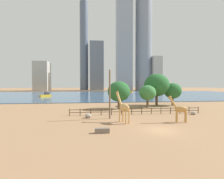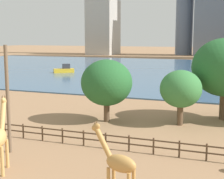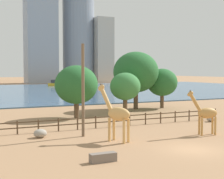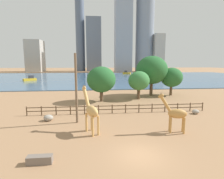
{
  "view_description": "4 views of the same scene",
  "coord_description": "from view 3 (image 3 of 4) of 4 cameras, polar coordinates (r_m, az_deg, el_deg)",
  "views": [
    {
      "loc": [
        -8.81,
        -21.42,
        5.92
      ],
      "look_at": [
        -2.33,
        34.02,
        4.26
      ],
      "focal_mm": 28.0,
      "sensor_mm": 36.0,
      "label": 1
    },
    {
      "loc": [
        11.06,
        -13.03,
        9.08
      ],
      "look_at": [
        -1.72,
        20.54,
        3.47
      ],
      "focal_mm": 55.0,
      "sensor_mm": 36.0,
      "label": 2
    },
    {
      "loc": [
        -16.43,
        -20.81,
        6.05
      ],
      "look_at": [
        3.62,
        22.22,
        3.35
      ],
      "focal_mm": 55.0,
      "sensor_mm": 36.0,
      "label": 3
    },
    {
      "loc": [
        -3.49,
        -12.64,
        7.24
      ],
      "look_at": [
        -0.43,
        18.13,
        2.59
      ],
      "focal_mm": 28.0,
      "sensor_mm": 36.0,
      "label": 4
    }
  ],
  "objects": [
    {
      "name": "ground_plane",
      "position": [
        102.32,
        -15.69,
        -0.26
      ],
      "size": [
        400.0,
        400.0,
        0.0
      ],
      "primitive_type": "plane",
      "color": "#9E7551"
    },
    {
      "name": "harbor_water",
      "position": [
        99.36,
        -15.42,
        -0.3
      ],
      "size": [
        180.0,
        86.0,
        0.2
      ],
      "primitive_type": "cube",
      "color": "#3D6084",
      "rests_on": "ground"
    },
    {
      "name": "giraffe_tall",
      "position": [
        28.99,
        0.83,
        -4.06
      ],
      "size": [
        2.09,
        3.4,
        4.96
      ],
      "rotation": [
        0.0,
        0.0,
        2.03
      ],
      "color": "tan",
      "rests_on": "ground"
    },
    {
      "name": "giraffe_companion",
      "position": [
        33.12,
        15.3,
        -3.81
      ],
      "size": [
        3.11,
        1.24,
        4.26
      ],
      "rotation": [
        0.0,
        0.0,
        2.91
      ],
      "color": "#C18C47",
      "rests_on": "ground"
    },
    {
      "name": "utility_pole",
      "position": [
        31.17,
        -4.84,
        -0.14
      ],
      "size": [
        0.28,
        0.28,
        8.43
      ],
      "primitive_type": "cylinder",
      "color": "brown",
      "rests_on": "ground"
    },
    {
      "name": "boulder_near_fence",
      "position": [
        41.99,
        16.12,
        -4.72
      ],
      "size": [
        1.04,
        0.86,
        0.64
      ],
      "primitive_type": "ellipsoid",
      "color": "gray",
      "rests_on": "ground"
    },
    {
      "name": "boulder_by_pole",
      "position": [
        31.56,
        -11.84,
        -7.16
      ],
      "size": [
        1.19,
        1.04,
        0.78
      ],
      "primitive_type": "ellipsoid",
      "color": "gray",
      "rests_on": "ground"
    },
    {
      "name": "feeding_trough",
      "position": [
        23.0,
        -1.5,
        -11.23
      ],
      "size": [
        1.8,
        0.6,
        0.6
      ],
      "primitive_type": "cube",
      "color": "#72665B",
      "rests_on": "ground"
    },
    {
      "name": "enclosure_fence",
      "position": [
        37.07,
        1.6,
        -4.96
      ],
      "size": [
        26.12,
        0.14,
        1.3
      ],
      "color": "#4C3826",
      "rests_on": "ground"
    },
    {
      "name": "tree_left_large",
      "position": [
        55.04,
        8.33,
        1.16
      ],
      "size": [
        4.85,
        4.85,
        6.28
      ],
      "color": "brown",
      "rests_on": "ground"
    },
    {
      "name": "tree_center_broad",
      "position": [
        43.55,
        -5.95,
        0.79
      ],
      "size": [
        5.45,
        5.45,
        6.66
      ],
      "color": "brown",
      "rests_on": "ground"
    },
    {
      "name": "tree_right_tall",
      "position": [
        47.74,
        2.21,
        0.48
      ],
      "size": [
        4.26,
        4.26,
        5.7
      ],
      "color": "brown",
      "rests_on": "ground"
    },
    {
      "name": "tree_left_small",
      "position": [
        53.13,
        3.99,
        2.89
      ],
      "size": [
        7.0,
        7.0,
        8.89
      ],
      "color": "brown",
      "rests_on": "ground"
    },
    {
      "name": "boat_sailboat",
      "position": [
        127.64,
        -9.45,
        0.93
      ],
      "size": [
        5.49,
        3.88,
        2.28
      ],
      "rotation": [
        0.0,
        0.0,
        5.85
      ],
      "color": "gold",
      "rests_on": "harbor_water"
    },
    {
      "name": "skyline_tower_needle",
      "position": [
        170.15,
        -1.98,
        6.48
      ],
      "size": [
        8.62,
        14.8,
        31.26
      ],
      "primitive_type": "cube",
      "color": "#B7B2A8",
      "rests_on": "ground"
    }
  ]
}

